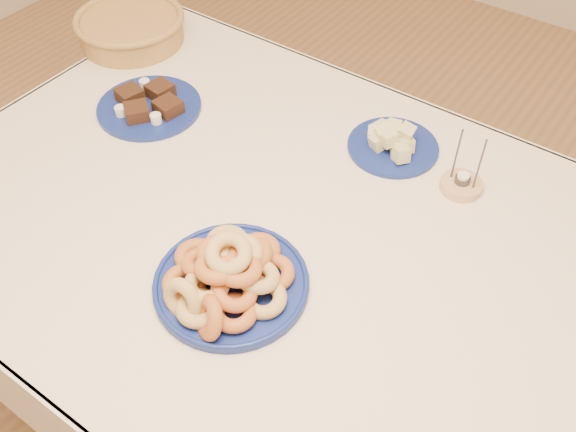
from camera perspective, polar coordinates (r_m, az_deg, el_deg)
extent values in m
plane|color=#976D47|center=(1.94, 0.89, -16.52)|extent=(5.00, 5.00, 0.00)
cylinder|color=brown|center=(2.13, -8.39, 6.12)|extent=(0.06, 0.06, 0.72)
cube|color=white|center=(1.32, 1.26, -1.98)|extent=(1.70, 1.10, 0.02)
cube|color=white|center=(1.77, 11.41, 6.24)|extent=(1.70, 0.01, 0.28)
cube|color=white|center=(1.89, -20.74, 6.83)|extent=(0.01, 1.10, 0.28)
cylinder|color=navy|center=(1.23, -5.06, -6.07)|extent=(0.34, 0.34, 0.02)
torus|color=navy|center=(1.22, -5.08, -5.86)|extent=(0.35, 0.35, 0.01)
torus|color=tan|center=(1.18, -2.15, -7.35)|extent=(0.10, 0.10, 0.04)
torus|color=#A05023|center=(1.22, -1.41, -5.09)|extent=(0.12, 0.12, 0.04)
torus|color=#A05023|center=(1.25, -2.63, -3.07)|extent=(0.12, 0.12, 0.03)
torus|color=tan|center=(1.27, -5.42, -2.35)|extent=(0.09, 0.09, 0.03)
torus|color=#A05023|center=(1.25, -8.12, -3.56)|extent=(0.12, 0.12, 0.03)
torus|color=#A05023|center=(1.22, -9.18, -5.87)|extent=(0.11, 0.11, 0.04)
torus|color=tan|center=(1.18, -7.91, -8.13)|extent=(0.11, 0.11, 0.03)
torus|color=#A05023|center=(1.17, -4.82, -8.57)|extent=(0.11, 0.11, 0.03)
torus|color=tan|center=(1.18, -2.79, -5.32)|extent=(0.11, 0.12, 0.04)
torus|color=#A05023|center=(1.21, -3.36, -3.45)|extent=(0.11, 0.11, 0.05)
torus|color=tan|center=(1.22, -5.58, -2.95)|extent=(0.12, 0.12, 0.05)
torus|color=#A05023|center=(1.21, -7.48, -4.13)|extent=(0.12, 0.12, 0.05)
torus|color=tan|center=(1.17, -7.24, -6.10)|extent=(0.12, 0.12, 0.03)
torus|color=#A05023|center=(1.16, -4.79, -6.63)|extent=(0.09, 0.09, 0.05)
torus|color=#A05023|center=(1.16, -4.42, -4.67)|extent=(0.10, 0.10, 0.03)
torus|color=tan|center=(1.18, -4.30, -3.23)|extent=(0.09, 0.09, 0.03)
torus|color=#A05023|center=(1.19, -6.13, -3.21)|extent=(0.12, 0.12, 0.03)
torus|color=#A05023|center=(1.16, -6.29, -4.64)|extent=(0.11, 0.11, 0.05)
torus|color=tan|center=(1.15, -5.32, -3.35)|extent=(0.12, 0.12, 0.05)
torus|color=tan|center=(1.18, -9.35, -7.33)|extent=(0.09, 0.05, 0.09)
torus|color=#A05023|center=(1.15, -7.05, -8.95)|extent=(0.10, 0.10, 0.09)
cylinder|color=navy|center=(1.52, 9.30, 6.09)|extent=(0.24, 0.24, 0.01)
cube|color=#C3CA80|center=(1.47, 10.02, 5.42)|extent=(0.05, 0.05, 0.04)
cube|color=#C3CA80|center=(1.50, 10.45, 7.35)|extent=(0.04, 0.04, 0.05)
cube|color=#C3CA80|center=(1.50, 8.01, 6.51)|extent=(0.05, 0.05, 0.04)
cube|color=#C3CA80|center=(1.53, 8.29, 7.63)|extent=(0.05, 0.05, 0.04)
cube|color=#C3CA80|center=(1.49, 9.84, 5.93)|extent=(0.05, 0.05, 0.04)
cube|color=#C3CA80|center=(1.52, 7.84, 7.25)|extent=(0.05, 0.05, 0.04)
cube|color=#C3CA80|center=(1.54, 9.03, 7.74)|extent=(0.05, 0.05, 0.04)
cube|color=#C3CA80|center=(1.49, 8.49, 7.29)|extent=(0.05, 0.05, 0.04)
cube|color=#C3CA80|center=(1.50, 9.50, 7.48)|extent=(0.05, 0.05, 0.04)
cube|color=#C3CA80|center=(1.50, 9.41, 7.67)|extent=(0.04, 0.04, 0.04)
cube|color=#C3CA80|center=(1.47, 8.95, 6.85)|extent=(0.05, 0.05, 0.04)
cube|color=#C3CA80|center=(1.50, 10.44, 6.26)|extent=(0.05, 0.05, 0.04)
cylinder|color=navy|center=(1.66, -12.22, 9.43)|extent=(0.34, 0.34, 0.01)
cube|color=black|center=(1.67, -13.88, 10.40)|extent=(0.07, 0.07, 0.03)
cube|color=black|center=(1.61, -13.28, 9.01)|extent=(0.08, 0.08, 0.03)
cube|color=black|center=(1.67, -11.30, 10.90)|extent=(0.06, 0.06, 0.03)
cube|color=black|center=(1.61, -10.62, 9.52)|extent=(0.07, 0.07, 0.03)
cylinder|color=white|center=(1.71, -12.61, 11.36)|extent=(0.04, 0.04, 0.02)
cylinder|color=white|center=(1.63, -14.67, 9.04)|extent=(0.04, 0.04, 0.02)
cylinder|color=white|center=(1.59, -11.66, 8.49)|extent=(0.04, 0.04, 0.02)
cylinder|color=olive|center=(1.92, -13.77, 15.76)|extent=(0.33, 0.33, 0.07)
torus|color=olive|center=(1.90, -13.97, 16.70)|extent=(0.35, 0.35, 0.02)
cylinder|color=tan|center=(1.45, 15.12, 2.64)|extent=(0.10, 0.10, 0.02)
cylinder|color=#44444A|center=(1.44, 15.25, 3.14)|extent=(0.04, 0.04, 0.01)
cylinder|color=white|center=(1.43, 15.33, 3.45)|extent=(0.03, 0.03, 0.01)
cylinder|color=#44444A|center=(1.41, 14.77, 5.36)|extent=(0.00, 0.00, 0.13)
cylinder|color=#44444A|center=(1.39, 16.67, 4.42)|extent=(0.00, 0.00, 0.13)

